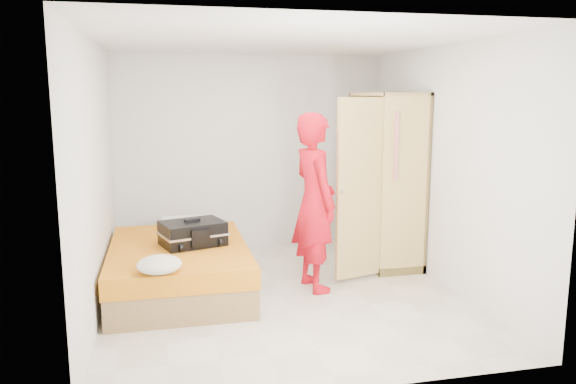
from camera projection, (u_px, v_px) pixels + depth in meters
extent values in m
plane|color=beige|center=(282.00, 295.00, 5.91)|extent=(4.00, 4.00, 0.00)
plane|color=white|center=(282.00, 40.00, 5.46)|extent=(4.00, 4.00, 0.00)
cube|color=white|center=(251.00, 152.00, 7.60)|extent=(3.60, 0.02, 2.60)
cube|color=white|center=(345.00, 213.00, 3.76)|extent=(3.60, 0.02, 2.60)
cube|color=white|center=(96.00, 178.00, 5.29)|extent=(0.02, 4.00, 2.60)
cube|color=white|center=(445.00, 167.00, 6.07)|extent=(0.02, 4.00, 2.60)
cube|color=#9A7546|center=(179.00, 277.00, 6.01)|extent=(1.40, 2.00, 0.30)
cube|color=orange|center=(179.00, 254.00, 5.96)|extent=(1.42, 2.02, 0.20)
cube|color=#DABA6A|center=(406.00, 178.00, 6.97)|extent=(0.04, 1.20, 2.10)
cube|color=#DABA6A|center=(406.00, 186.00, 6.36)|extent=(0.58, 0.04, 2.10)
cube|color=#DABA6A|center=(369.00, 173.00, 7.47)|extent=(0.58, 0.04, 2.10)
cube|color=#DABA6A|center=(388.00, 94.00, 6.74)|extent=(0.58, 1.20, 0.04)
cube|color=#AE944A|center=(383.00, 257.00, 7.09)|extent=(0.58, 1.20, 0.10)
cube|color=#DABA6A|center=(357.00, 176.00, 7.14)|extent=(0.04, 0.59, 2.00)
cube|color=#DABA6A|center=(359.00, 189.00, 6.17)|extent=(0.58, 0.20, 2.00)
cylinder|color=#B2B2B7|center=(388.00, 108.00, 6.76)|extent=(0.02, 1.10, 0.02)
imported|color=red|center=(314.00, 202.00, 5.96)|extent=(0.56, 0.76, 1.90)
cube|color=black|center=(193.00, 233.00, 5.95)|extent=(0.73, 0.61, 0.25)
cube|color=black|center=(192.00, 220.00, 5.93)|extent=(0.17, 0.09, 0.03)
ellipsoid|color=silver|center=(159.00, 265.00, 5.03)|extent=(0.40, 0.40, 0.15)
cube|color=silver|center=(187.00, 222.00, 6.78)|extent=(0.59, 0.30, 0.11)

